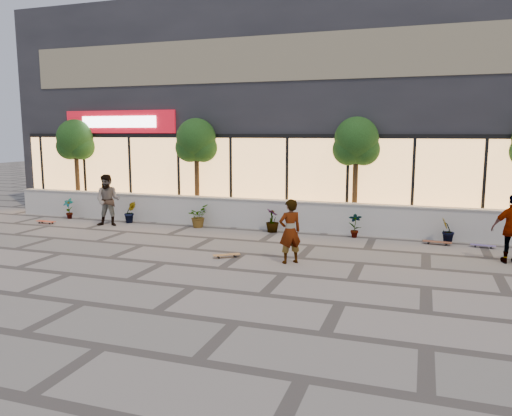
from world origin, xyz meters
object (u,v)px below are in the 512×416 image
(tree_midwest, at_px, (196,143))
(skateboard_right_far, at_px, (483,245))
(tree_west, at_px, (75,142))
(tree_mideast, at_px, (356,144))
(skateboard_center, at_px, (227,255))
(skateboard_left, at_px, (46,221))
(skater_center, at_px, (290,231))
(skater_left, at_px, (108,200))
(skateboard_right_near, at_px, (437,242))

(tree_midwest, height_order, skateboard_right_far, tree_midwest)
(tree_west, relative_size, tree_mideast, 1.00)
(tree_midwest, bearing_deg, tree_mideast, 0.00)
(skateboard_center, bearing_deg, tree_west, 115.93)
(skateboard_left, bearing_deg, skater_center, -10.55)
(skateboard_center, height_order, skateboard_right_far, skateboard_center)
(skater_left, distance_m, skateboard_center, 6.58)
(skater_center, bearing_deg, tree_west, -64.92)
(skateboard_center, xyz_separation_m, skateboard_right_far, (6.77, 3.51, -0.00))
(skateboard_right_near, distance_m, skateboard_right_far, 1.28)
(tree_midwest, relative_size, skateboard_left, 4.78)
(tree_west, height_order, skateboard_right_near, tree_west)
(tree_midwest, bearing_deg, skateboard_center, -57.18)
(skateboard_right_near, bearing_deg, skater_left, -170.82)
(tree_midwest, distance_m, skateboard_right_far, 10.52)
(tree_west, distance_m, skateboard_right_far, 15.84)
(skateboard_center, bearing_deg, tree_mideast, 26.85)
(tree_mideast, xyz_separation_m, skateboard_center, (-2.77, -5.01, -2.91))
(skateboard_left, bearing_deg, tree_midwest, 29.17)
(tree_mideast, height_order, skateboard_center, tree_mideast)
(tree_west, distance_m, tree_midwest, 5.50)
(tree_west, bearing_deg, skater_left, -35.17)
(skateboard_right_near, bearing_deg, skateboard_left, -169.78)
(tree_west, xyz_separation_m, tree_mideast, (11.50, 0.00, 0.00))
(skateboard_center, bearing_deg, skateboard_right_near, -1.63)
(tree_mideast, relative_size, skateboard_right_near, 4.61)
(tree_mideast, bearing_deg, skateboard_center, -118.93)
(tree_west, relative_size, skateboard_right_near, 4.61)
(skater_left, bearing_deg, skater_center, -37.58)
(skater_center, relative_size, skater_left, 0.90)
(skateboard_center, bearing_deg, skater_left, 118.83)
(tree_west, bearing_deg, skateboard_left, -80.81)
(skateboard_right_far, bearing_deg, skater_left, -170.58)
(skateboard_center, bearing_deg, skateboard_right_far, -6.81)
(tree_midwest, relative_size, tree_mideast, 1.00)
(skateboard_center, xyz_separation_m, skateboard_left, (-8.34, 2.58, 0.01))
(tree_west, bearing_deg, skater_center, -25.48)
(tree_mideast, height_order, skater_center, tree_mideast)
(tree_midwest, xyz_separation_m, skateboard_center, (3.23, -5.01, -2.91))
(skateboard_center, bearing_deg, skater_center, -34.10)
(skater_center, bearing_deg, skateboard_right_far, 175.63)
(skateboard_left, bearing_deg, skateboard_right_far, 7.27)
(tree_west, xyz_separation_m, skater_left, (2.91, -2.05, -2.04))
(skater_center, xyz_separation_m, skateboard_center, (-1.78, -0.00, -0.77))
(tree_midwest, bearing_deg, skateboard_left, -154.59)
(skateboard_right_near, bearing_deg, skateboard_center, -141.02)
(skater_left, xyz_separation_m, skateboard_left, (-2.52, -0.37, -0.86))
(tree_midwest, bearing_deg, skater_center, -44.99)
(tree_west, xyz_separation_m, skater_center, (10.51, -5.01, -2.14))
(skateboard_left, xyz_separation_m, skateboard_right_far, (15.11, 0.93, -0.01))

